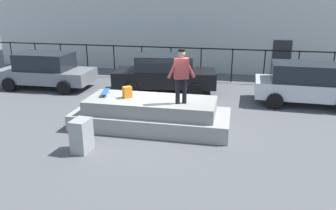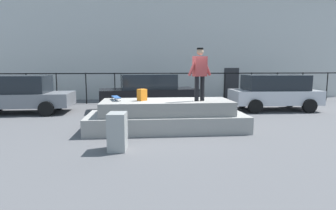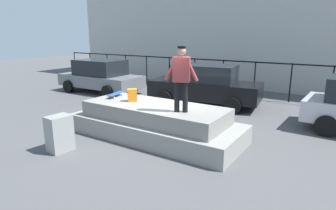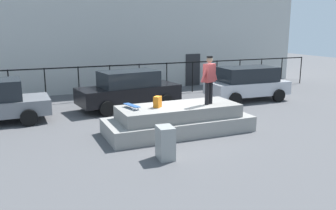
{
  "view_description": "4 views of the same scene",
  "coord_description": "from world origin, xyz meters",
  "px_view_note": "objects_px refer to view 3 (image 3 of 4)",
  "views": [
    {
      "loc": [
        2.62,
        -10.29,
        4.14
      ],
      "look_at": [
        0.3,
        0.61,
        0.5
      ],
      "focal_mm": 34.85,
      "sensor_mm": 36.0,
      "label": 1
    },
    {
      "loc": [
        -0.91,
        -9.51,
        2.1
      ],
      "look_at": [
        0.1,
        1.05,
        0.64
      ],
      "focal_mm": 29.93,
      "sensor_mm": 36.0,
      "label": 2
    },
    {
      "loc": [
        4.64,
        -6.83,
        2.98
      ],
      "look_at": [
        -0.47,
        1.01,
        0.64
      ],
      "focal_mm": 30.4,
      "sensor_mm": 36.0,
      "label": 3
    },
    {
      "loc": [
        -5.23,
        -11.36,
        3.71
      ],
      "look_at": [
        -0.11,
        0.56,
        0.81
      ],
      "focal_mm": 37.91,
      "sensor_mm": 36.0,
      "label": 4
    }
  ],
  "objects_px": {
    "car_black_sedan_mid": "(205,85)",
    "car_grey_sedan_near": "(101,76)",
    "backpack": "(132,95)",
    "skateboarder": "(181,75)",
    "utility_box": "(60,134)",
    "skateboard": "(116,94)"
  },
  "relations": [
    {
      "from": "skateboarder",
      "to": "backpack",
      "type": "relative_size",
      "value": 4.45
    },
    {
      "from": "utility_box",
      "to": "skateboard",
      "type": "bearing_deg",
      "value": 100.14
    },
    {
      "from": "skateboarder",
      "to": "utility_box",
      "type": "bearing_deg",
      "value": -142.0
    },
    {
      "from": "skateboard",
      "to": "car_black_sedan_mid",
      "type": "xyz_separation_m",
      "value": [
        1.18,
        4.18,
        -0.21
      ]
    },
    {
      "from": "skateboard",
      "to": "utility_box",
      "type": "bearing_deg",
      "value": -84.52
    },
    {
      "from": "skateboard",
      "to": "utility_box",
      "type": "relative_size",
      "value": 0.88
    },
    {
      "from": "skateboard",
      "to": "backpack",
      "type": "height_order",
      "value": "backpack"
    },
    {
      "from": "utility_box",
      "to": "car_black_sedan_mid",
      "type": "bearing_deg",
      "value": 86.43
    },
    {
      "from": "car_black_sedan_mid",
      "to": "car_grey_sedan_near",
      "type": "bearing_deg",
      "value": -175.69
    },
    {
      "from": "skateboard",
      "to": "backpack",
      "type": "xyz_separation_m",
      "value": [
        0.86,
        -0.19,
        0.09
      ]
    },
    {
      "from": "skateboarder",
      "to": "utility_box",
      "type": "relative_size",
      "value": 1.79
    },
    {
      "from": "backpack",
      "to": "skateboard",
      "type": "bearing_deg",
      "value": 125.64
    },
    {
      "from": "skateboarder",
      "to": "car_grey_sedan_near",
      "type": "xyz_separation_m",
      "value": [
        -7.32,
        4.17,
        -1.11
      ]
    },
    {
      "from": "car_black_sedan_mid",
      "to": "backpack",
      "type": "bearing_deg",
      "value": -94.13
    },
    {
      "from": "skateboarder",
      "to": "car_black_sedan_mid",
      "type": "distance_m",
      "value": 4.98
    },
    {
      "from": "skateboarder",
      "to": "car_black_sedan_mid",
      "type": "bearing_deg",
      "value": 108.57
    },
    {
      "from": "skateboarder",
      "to": "backpack",
      "type": "bearing_deg",
      "value": 172.65
    },
    {
      "from": "car_grey_sedan_near",
      "to": "utility_box",
      "type": "distance_m",
      "value": 7.81
    },
    {
      "from": "backpack",
      "to": "utility_box",
      "type": "bearing_deg",
      "value": -148.25
    },
    {
      "from": "skateboard",
      "to": "car_black_sedan_mid",
      "type": "height_order",
      "value": "car_black_sedan_mid"
    },
    {
      "from": "utility_box",
      "to": "skateboarder",
      "type": "bearing_deg",
      "value": 42.66
    },
    {
      "from": "skateboarder",
      "to": "skateboard",
      "type": "relative_size",
      "value": 2.03
    }
  ]
}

